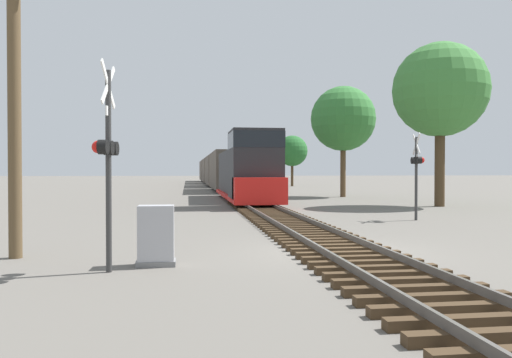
{
  "coord_description": "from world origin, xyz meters",
  "views": [
    {
      "loc": [
        -3.87,
        -12.55,
        2.12
      ],
      "look_at": [
        -1.18,
        7.05,
        1.79
      ],
      "focal_mm": 35.0,
      "sensor_mm": 36.0,
      "label": 1
    }
  ],
  "objects_px": {
    "freight_train": "(217,171)",
    "crossing_signal_far": "(417,165)",
    "crossing_signal_near": "(107,153)",
    "relay_cabinet": "(156,236)",
    "utility_pole": "(14,95)",
    "tree_far_right": "(440,90)",
    "tree_deep_background": "(292,151)",
    "tree_mid_background": "(343,119)"
  },
  "relations": [
    {
      "from": "crossing_signal_near",
      "to": "crossing_signal_far",
      "type": "relative_size",
      "value": 1.17
    },
    {
      "from": "tree_far_right",
      "to": "freight_train",
      "type": "bearing_deg",
      "value": 105.99
    },
    {
      "from": "relay_cabinet",
      "to": "tree_far_right",
      "type": "height_order",
      "value": "tree_far_right"
    },
    {
      "from": "tree_deep_background",
      "to": "crossing_signal_far",
      "type": "bearing_deg",
      "value": -95.52
    },
    {
      "from": "tree_mid_background",
      "to": "tree_deep_background",
      "type": "relative_size",
      "value": 1.28
    },
    {
      "from": "tree_deep_background",
      "to": "tree_mid_background",
      "type": "bearing_deg",
      "value": -93.63
    },
    {
      "from": "utility_pole",
      "to": "tree_far_right",
      "type": "distance_m",
      "value": 24.41
    },
    {
      "from": "freight_train",
      "to": "tree_far_right",
      "type": "distance_m",
      "value": 40.1
    },
    {
      "from": "utility_pole",
      "to": "tree_mid_background",
      "type": "distance_m",
      "value": 31.2
    },
    {
      "from": "crossing_signal_far",
      "to": "tree_far_right",
      "type": "height_order",
      "value": "tree_far_right"
    },
    {
      "from": "utility_pole",
      "to": "tree_mid_background",
      "type": "xyz_separation_m",
      "value": [
        16.64,
        26.28,
        2.37
      ]
    },
    {
      "from": "crossing_signal_near",
      "to": "tree_mid_background",
      "type": "relative_size",
      "value": 0.49
    },
    {
      "from": "tree_mid_background",
      "to": "utility_pole",
      "type": "bearing_deg",
      "value": -122.33
    },
    {
      "from": "tree_far_right",
      "to": "tree_mid_background",
      "type": "height_order",
      "value": "tree_far_right"
    },
    {
      "from": "crossing_signal_near",
      "to": "tree_deep_background",
      "type": "distance_m",
      "value": 58.78
    },
    {
      "from": "crossing_signal_near",
      "to": "tree_far_right",
      "type": "distance_m",
      "value": 24.16
    },
    {
      "from": "utility_pole",
      "to": "tree_far_right",
      "type": "xyz_separation_m",
      "value": [
        18.98,
        15.06,
        2.94
      ]
    },
    {
      "from": "freight_train",
      "to": "utility_pole",
      "type": "xyz_separation_m",
      "value": [
        -8.01,
        -53.33,
        1.87
      ]
    },
    {
      "from": "crossing_signal_far",
      "to": "utility_pole",
      "type": "height_order",
      "value": "utility_pole"
    },
    {
      "from": "crossing_signal_near",
      "to": "tree_deep_background",
      "type": "relative_size",
      "value": 0.63
    },
    {
      "from": "tree_far_right",
      "to": "tree_mid_background",
      "type": "distance_m",
      "value": 11.48
    },
    {
      "from": "freight_train",
      "to": "crossing_signal_far",
      "type": "height_order",
      "value": "freight_train"
    },
    {
      "from": "freight_train",
      "to": "crossing_signal_far",
      "type": "relative_size",
      "value": 21.55
    },
    {
      "from": "freight_train",
      "to": "utility_pole",
      "type": "distance_m",
      "value": 53.96
    },
    {
      "from": "crossing_signal_far",
      "to": "tree_deep_background",
      "type": "bearing_deg",
      "value": 1.47
    },
    {
      "from": "tree_far_right",
      "to": "tree_mid_background",
      "type": "bearing_deg",
      "value": 101.81
    },
    {
      "from": "crossing_signal_near",
      "to": "tree_mid_background",
      "type": "distance_m",
      "value": 31.89
    },
    {
      "from": "relay_cabinet",
      "to": "tree_deep_background",
      "type": "bearing_deg",
      "value": 75.0
    },
    {
      "from": "crossing_signal_far",
      "to": "crossing_signal_near",
      "type": "bearing_deg",
      "value": 136.71
    },
    {
      "from": "relay_cabinet",
      "to": "tree_deep_background",
      "type": "height_order",
      "value": "tree_deep_background"
    },
    {
      "from": "utility_pole",
      "to": "tree_deep_background",
      "type": "height_order",
      "value": "utility_pole"
    },
    {
      "from": "crossing_signal_far",
      "to": "relay_cabinet",
      "type": "bearing_deg",
      "value": 137.32
    },
    {
      "from": "utility_pole",
      "to": "freight_train",
      "type": "bearing_deg",
      "value": 81.45
    },
    {
      "from": "crossing_signal_near",
      "to": "tree_mid_background",
      "type": "xyz_separation_m",
      "value": [
        14.16,
        28.32,
        3.82
      ]
    },
    {
      "from": "freight_train",
      "to": "tree_mid_background",
      "type": "distance_m",
      "value": 28.7
    },
    {
      "from": "tree_far_right",
      "to": "utility_pole",
      "type": "bearing_deg",
      "value": -141.57
    },
    {
      "from": "crossing_signal_far",
      "to": "tree_deep_background",
      "type": "xyz_separation_m",
      "value": [
        4.55,
        47.06,
        2.49
      ]
    },
    {
      "from": "crossing_signal_near",
      "to": "relay_cabinet",
      "type": "xyz_separation_m",
      "value": [
        0.96,
        0.61,
        -1.83
      ]
    },
    {
      "from": "relay_cabinet",
      "to": "crossing_signal_far",
      "type": "bearing_deg",
      "value": 40.33
    },
    {
      "from": "crossing_signal_far",
      "to": "tree_deep_background",
      "type": "height_order",
      "value": "tree_deep_background"
    },
    {
      "from": "freight_train",
      "to": "relay_cabinet",
      "type": "distance_m",
      "value": 54.96
    },
    {
      "from": "freight_train",
      "to": "crossing_signal_near",
      "type": "bearing_deg",
      "value": -95.71
    }
  ]
}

